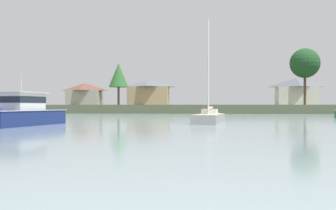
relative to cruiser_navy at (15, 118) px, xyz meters
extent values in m
cube|color=#4C563D|center=(20.04, 74.50, 0.27)|extent=(246.74, 54.41, 1.83)
cube|color=navy|center=(0.17, 0.87, -0.35)|extent=(4.53, 9.08, 1.99)
cube|color=silver|center=(0.17, 0.87, 0.61)|extent=(4.68, 9.27, 0.05)
cube|color=silver|center=(0.14, 0.74, 1.35)|extent=(2.95, 3.81, 1.42)
cube|color=#19232D|center=(0.14, 0.74, 1.49)|extent=(3.01, 3.89, 0.51)
cube|color=beige|center=(0.14, 0.74, 2.09)|extent=(3.39, 4.28, 0.06)
cylinder|color=silver|center=(0.14, 0.74, 2.87)|extent=(0.03, 0.03, 1.50)
cube|color=gray|center=(15.72, 6.71, -0.52)|extent=(3.40, 7.95, 1.39)
cube|color=#CCB78E|center=(15.72, 6.71, 0.19)|extent=(3.07, 7.45, 0.04)
cube|color=silver|center=(15.79, 7.09, 0.45)|extent=(1.65, 1.90, 0.46)
cylinder|color=silver|center=(15.62, 6.10, 4.62)|extent=(0.15, 0.15, 8.82)
cylinder|color=silver|center=(15.87, 7.62, 0.78)|extent=(0.63, 3.06, 0.12)
cylinder|color=silver|center=(15.87, 7.62, 0.83)|extent=(0.59, 2.76, 0.14)
cylinder|color=#999999|center=(15.37, 4.58, 4.60)|extent=(0.52, 3.05, 8.78)
cylinder|color=brown|center=(41.35, 69.19, 5.60)|extent=(0.63, 0.63, 8.83)
sphere|color=#1E4723|center=(41.35, 69.19, 11.69)|extent=(7.46, 7.46, 7.46)
cylinder|color=brown|center=(-5.12, 63.90, 4.80)|extent=(0.53, 0.53, 7.22)
cone|color=#2D602D|center=(-5.12, 63.90, 8.57)|extent=(4.85, 4.85, 5.93)
cube|color=#9E998E|center=(-14.24, 65.90, 3.01)|extent=(8.02, 6.68, 3.65)
pyramid|color=brown|center=(-14.24, 65.90, 5.76)|extent=(8.67, 7.21, 1.85)
cube|color=silver|center=(42.32, 81.52, 3.75)|extent=(10.94, 6.00, 5.13)
pyramid|color=#565B66|center=(42.32, 81.52, 7.57)|extent=(11.82, 6.48, 2.52)
cube|color=tan|center=(1.22, 73.53, 3.64)|extent=(10.71, 8.13, 4.89)
pyramid|color=#565B66|center=(1.22, 73.53, 6.98)|extent=(11.57, 8.78, 1.78)
camera|label=1|loc=(14.76, -29.80, 1.01)|focal=41.06mm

